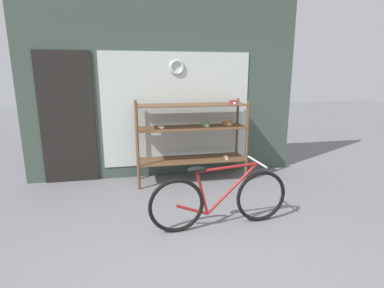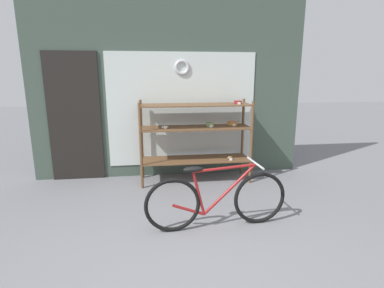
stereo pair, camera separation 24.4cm
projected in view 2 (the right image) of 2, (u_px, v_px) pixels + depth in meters
The scene contains 4 objects.
ground_plane at pixel (192, 271), 2.71m from camera, with size 30.00×30.00×0.00m, color slate.
storefront_facade at pixel (167, 70), 4.96m from camera, with size 4.58×0.13×3.74m.
display_case at pixel (197, 132), 4.86m from camera, with size 1.79×0.52×1.33m.
bicycle at pixel (217, 199), 3.43m from camera, with size 1.67×0.46×0.77m.
Camera 2 is at (-0.33, -2.35, 1.75)m, focal length 28.00 mm.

